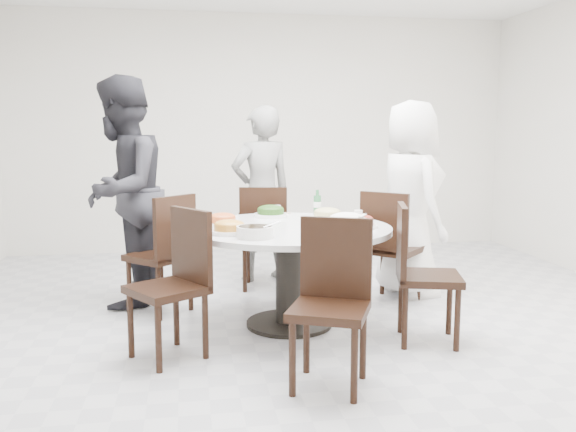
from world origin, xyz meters
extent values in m
cube|color=silver|center=(0.00, 0.00, 0.00)|extent=(6.00, 6.00, 0.01)
cube|color=white|center=(0.00, 3.00, 1.40)|extent=(6.00, 0.01, 2.80)
cylinder|color=silver|center=(-0.20, 0.02, 0.38)|extent=(1.50, 1.50, 0.75)
cube|color=black|center=(0.77, 0.50, 0.47)|extent=(0.59, 0.59, 0.95)
cube|color=black|center=(-0.23, 1.14, 0.47)|extent=(0.49, 0.49, 0.95)
cube|color=black|center=(-1.16, 0.53, 0.47)|extent=(0.59, 0.59, 0.95)
cube|color=black|center=(-1.07, -0.50, 0.47)|extent=(0.58, 0.58, 0.95)
cube|color=black|center=(-0.16, -1.10, 0.47)|extent=(0.56, 0.56, 0.95)
cube|color=black|center=(0.69, -0.48, 0.47)|extent=(0.52, 0.52, 0.95)
imported|color=white|center=(0.99, 0.71, 0.85)|extent=(0.67, 0.91, 1.70)
imported|color=black|center=(-0.22, 1.47, 0.84)|extent=(0.70, 0.56, 1.68)
imported|color=black|center=(-1.45, 0.81, 0.94)|extent=(0.93, 1.07, 1.89)
cylinder|color=white|center=(-0.26, 0.53, 0.79)|extent=(0.28, 0.28, 0.07)
cylinder|color=white|center=(0.16, 0.29, 0.79)|extent=(0.27, 0.27, 0.07)
cylinder|color=white|center=(-0.68, 0.14, 0.78)|extent=(0.25, 0.25, 0.07)
cylinder|color=white|center=(0.29, -0.11, 0.78)|extent=(0.27, 0.27, 0.07)
cylinder|color=white|center=(-0.65, -0.22, 0.78)|extent=(0.27, 0.27, 0.07)
cylinder|color=silver|center=(0.11, -0.46, 0.81)|extent=(0.28, 0.28, 0.12)
cylinder|color=white|center=(-0.49, -0.40, 0.79)|extent=(0.25, 0.25, 0.08)
cylinder|color=#2C6F3F|center=(0.13, 0.53, 0.86)|extent=(0.06, 0.06, 0.21)
cylinder|color=white|center=(-0.17, 0.66, 0.79)|extent=(0.07, 0.07, 0.08)
camera|label=1|loc=(-0.93, -4.32, 1.46)|focal=38.00mm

